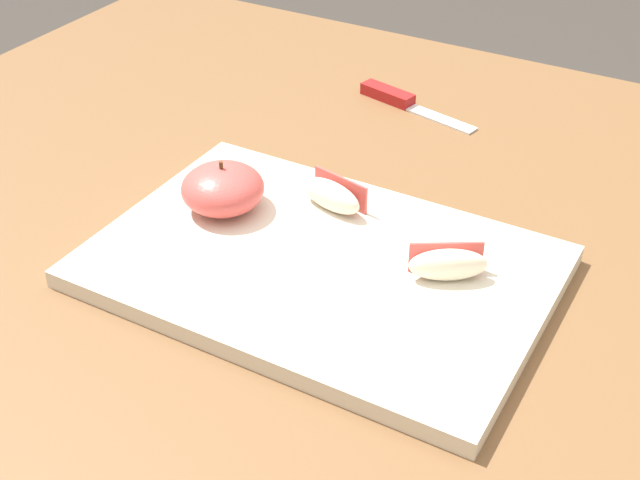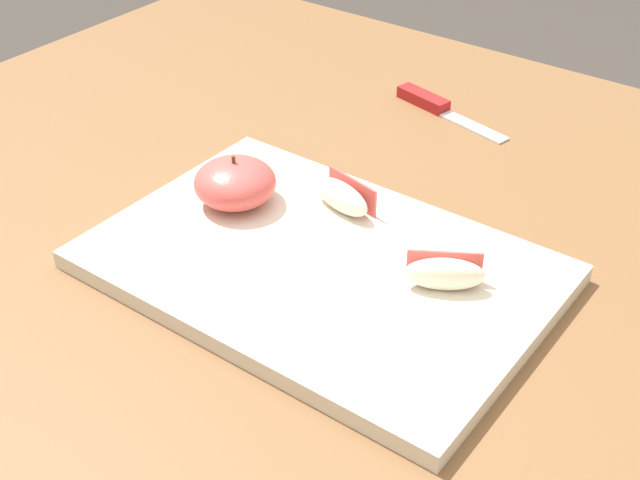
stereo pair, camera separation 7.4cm
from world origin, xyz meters
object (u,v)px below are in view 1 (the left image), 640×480
(cutting_board, at_px, (320,266))
(apple_wedge_middle, at_px, (333,194))
(apple_wedge_near_knife, at_px, (448,264))
(paring_knife, at_px, (396,98))
(apple_half_skin_up, at_px, (223,188))

(cutting_board, distance_m, apple_wedge_middle, 0.09)
(apple_wedge_near_knife, height_order, paring_knife, apple_wedge_near_knife)
(cutting_board, xyz_separation_m, apple_wedge_near_knife, (0.11, 0.03, 0.02))
(cutting_board, height_order, apple_wedge_middle, apple_wedge_middle)
(cutting_board, distance_m, apple_half_skin_up, 0.13)
(apple_wedge_middle, relative_size, apple_wedge_near_knife, 1.02)
(apple_wedge_middle, xyz_separation_m, paring_knife, (-0.06, 0.26, -0.03))
(apple_half_skin_up, bearing_deg, paring_knife, 84.13)
(apple_wedge_near_knife, bearing_deg, apple_half_skin_up, -179.34)
(apple_half_skin_up, relative_size, paring_knife, 0.49)
(apple_half_skin_up, bearing_deg, apple_wedge_middle, 30.04)
(cutting_board, bearing_deg, paring_knife, 104.34)
(cutting_board, distance_m, paring_knife, 0.35)
(paring_knife, bearing_deg, cutting_board, -75.66)
(apple_wedge_middle, height_order, apple_wedge_near_knife, same)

